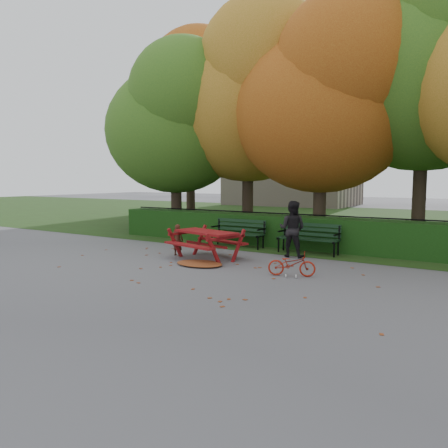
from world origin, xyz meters
The scene contains 18 objects.
ground centered at (0.00, 0.00, 0.00)m, with size 90.00×90.00×0.00m, color slate.
grass_strip centered at (0.00, 14.00, 0.01)m, with size 90.00×90.00×0.00m, color #1E3211.
building_left centered at (-9.00, 26.00, 7.50)m, with size 10.00×7.00×15.00m, color tan.
hedge centered at (0.00, 4.50, 0.50)m, with size 13.00×0.90×1.00m, color black.
iron_fence centered at (0.00, 5.30, 0.54)m, with size 14.00×0.04×1.02m.
tree_a centered at (-5.19, 5.58, 4.52)m, with size 5.88×5.60×7.48m.
tree_b centered at (-2.44, 6.75, 5.40)m, with size 6.72×6.40×8.79m.
tree_c centered at (0.83, 5.96, 4.82)m, with size 6.30×6.00×8.00m.
tree_d centered at (3.88, 7.23, 5.98)m, with size 7.14×6.80×9.58m.
tree_f centered at (-7.13, 9.24, 5.69)m, with size 6.93×6.60×9.19m.
bench_left centered at (-1.30, 3.70, 0.52)m, with size 1.80×0.57×0.88m.
bench_right centered at (1.10, 3.70, 0.52)m, with size 1.80×0.57×0.88m.
picnic_table centered at (-0.93, 1.31, 0.60)m, with size 2.11×1.85×0.88m.
leaf_pile centered at (-0.61, 0.53, 0.04)m, with size 1.27×0.88×0.09m, color brown.
leaf_scatter centered at (0.00, 0.30, 0.01)m, with size 9.00×5.70×0.01m, color brown, non-canonical shape.
child centered at (-1.96, 1.37, 0.45)m, with size 0.33×0.22×0.90m, color #452116.
adult centered at (0.90, 2.90, 0.79)m, with size 0.77×0.60×1.58m, color black.
bicycle centered at (1.88, 0.61, 0.28)m, with size 0.37×1.06×0.56m, color maroon.
Camera 1 is at (5.74, -8.40, 2.19)m, focal length 35.00 mm.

